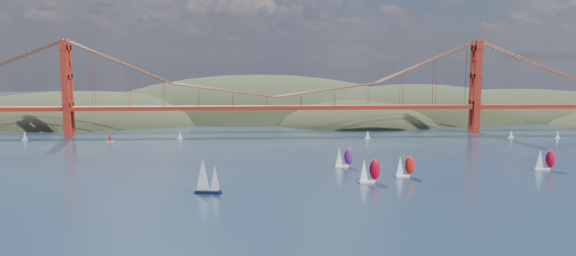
% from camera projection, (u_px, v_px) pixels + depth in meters
% --- Properties ---
extents(ground, '(1200.00, 1200.00, 0.00)m').
position_uv_depth(ground, '(298.00, 223.00, 154.43)').
color(ground, black).
rests_on(ground, ground).
extents(headlands, '(725.00, 225.00, 96.00)m').
position_uv_depth(headlands, '(329.00, 132.00, 434.13)').
color(headlands, black).
rests_on(headlands, ground).
extents(bridge, '(552.00, 12.00, 55.00)m').
position_uv_depth(bridge, '(273.00, 79.00, 328.53)').
color(bridge, maroon).
rests_on(bridge, ground).
extents(sloop_navy, '(8.72, 5.30, 13.16)m').
position_uv_depth(sloop_navy, '(206.00, 176.00, 187.06)').
color(sloop_navy, black).
rests_on(sloop_navy, ground).
extents(racer_0, '(8.70, 5.43, 9.74)m').
position_uv_depth(racer_0, '(369.00, 170.00, 203.14)').
color(racer_0, silver).
rests_on(racer_0, ground).
extents(racer_1, '(8.18, 4.69, 9.17)m').
position_uv_depth(racer_1, '(405.00, 166.00, 212.64)').
color(racer_1, silver).
rests_on(racer_1, ground).
extents(racer_2, '(8.24, 3.38, 9.46)m').
position_uv_depth(racer_2, '(545.00, 159.00, 225.56)').
color(racer_2, silver).
rests_on(racer_2, ground).
extents(racer_rwb, '(8.01, 3.84, 9.02)m').
position_uv_depth(racer_rwb, '(344.00, 157.00, 231.93)').
color(racer_rwb, white).
rests_on(racer_rwb, ground).
extents(distant_boat_1, '(3.00, 2.00, 4.70)m').
position_uv_depth(distant_boat_1, '(25.00, 136.00, 307.67)').
color(distant_boat_1, silver).
rests_on(distant_boat_1, ground).
extents(distant_boat_2, '(3.00, 2.00, 4.70)m').
position_uv_depth(distant_boat_2, '(110.00, 138.00, 300.76)').
color(distant_boat_2, silver).
rests_on(distant_boat_2, ground).
extents(distant_boat_3, '(3.00, 2.00, 4.70)m').
position_uv_depth(distant_boat_3, '(180.00, 135.00, 311.70)').
color(distant_boat_3, silver).
rests_on(distant_boat_3, ground).
extents(distant_boat_4, '(3.00, 2.00, 4.70)m').
position_uv_depth(distant_boat_4, '(511.00, 134.00, 315.22)').
color(distant_boat_4, silver).
rests_on(distant_boat_4, ground).
extents(distant_boat_5, '(3.00, 2.00, 4.70)m').
position_uv_depth(distant_boat_5, '(558.00, 134.00, 313.72)').
color(distant_boat_5, silver).
rests_on(distant_boat_5, ground).
extents(distant_boat_8, '(3.00, 2.00, 4.70)m').
position_uv_depth(distant_boat_8, '(368.00, 134.00, 312.55)').
color(distant_boat_8, silver).
rests_on(distant_boat_8, ground).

